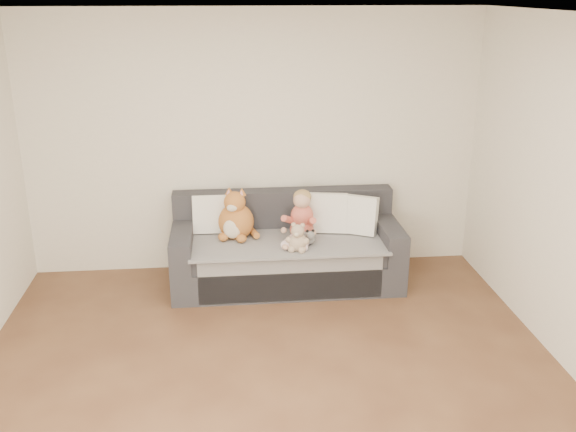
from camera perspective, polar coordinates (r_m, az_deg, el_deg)
The scene contains 10 objects.
room_shell at distance 4.41m, azimuth -1.68°, elevation 0.32°, with size 5.00×5.00×5.00m.
sofa at distance 6.31m, azimuth -0.17°, elevation -3.19°, with size 2.20×0.94×0.85m.
cushion_left at distance 6.35m, azimuth -6.60°, elevation 0.21°, with size 0.41×0.19×0.39m.
cushion_right_back at distance 6.33m, azimuth 3.37°, elevation 0.29°, with size 0.45×0.26×0.40m.
cushion_right_front at distance 6.31m, azimuth 6.08°, elevation 0.13°, with size 0.45×0.35×0.39m.
toddler at distance 6.11m, azimuth 1.18°, elevation -0.27°, with size 0.35×0.50×0.49m.
plush_cat at distance 6.18m, azimuth -4.66°, elevation -0.24°, with size 0.40×0.36×0.52m.
teddy_bear at distance 5.87m, azimuth 0.88°, elevation -2.11°, with size 0.21×0.17×0.28m.
plush_cow at distance 6.04m, azimuth 1.86°, elevation -1.89°, with size 0.14×0.21×0.17m.
sippy_cup at distance 6.04m, azimuth 1.74°, elevation -1.96°, with size 0.11×0.08×0.12m.
Camera 1 is at (-0.29, -3.73, 2.76)m, focal length 40.00 mm.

